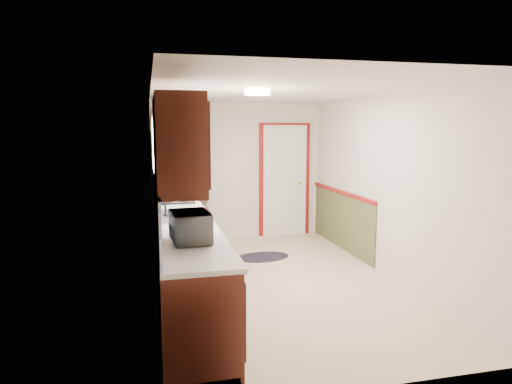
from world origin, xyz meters
TOP-DOWN VIEW (x-y plane):
  - room_shell at (0.00, 0.00)m, footprint 3.20×5.20m
  - kitchen_run at (-1.24, -0.29)m, footprint 0.63×4.00m
  - back_wall_trim at (0.99, 2.21)m, footprint 1.12×2.30m
  - ceiling_fixture at (-0.30, -0.20)m, footprint 0.30×0.30m
  - microwave at (-1.20, -1.40)m, footprint 0.31×0.51m
  - refrigerator at (-1.02, 2.05)m, footprint 0.89×0.85m
  - rug at (0.09, 1.10)m, footprint 0.91×0.65m
  - cooktop at (-1.19, 0.94)m, footprint 0.48×0.57m

SIDE VIEW (x-z plane):
  - rug at x=0.09m, z-range 0.00..0.01m
  - kitchen_run at x=-1.24m, z-range -0.29..1.91m
  - back_wall_trim at x=0.99m, z-range -0.15..1.93m
  - cooktop at x=-1.19m, z-range 0.94..0.96m
  - refrigerator at x=-1.02m, z-range 0.00..1.91m
  - microwave at x=-1.20m, z-range 0.94..1.27m
  - room_shell at x=0.00m, z-range -0.06..2.46m
  - ceiling_fixture at x=-0.30m, z-range 2.33..2.39m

